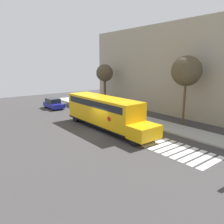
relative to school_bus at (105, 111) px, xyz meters
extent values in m
plane|color=#3A3838|center=(0.94, -1.06, -1.84)|extent=(60.00, 60.00, 0.00)
cube|color=#9E9E99|center=(0.94, 5.44, -1.77)|extent=(44.00, 3.00, 0.15)
cube|color=#9E937F|center=(0.94, 11.94, 3.95)|extent=(32.00, 4.00, 11.58)
cube|color=white|center=(6.11, 0.94, -1.84)|extent=(0.50, 3.20, 0.01)
cube|color=white|center=(6.81, 0.94, -1.84)|extent=(0.50, 3.20, 0.01)
cube|color=white|center=(7.51, 0.94, -1.84)|extent=(0.50, 3.20, 0.01)
cube|color=white|center=(8.21, 0.94, -1.84)|extent=(0.50, 3.20, 0.01)
cube|color=white|center=(8.91, 0.94, -1.84)|extent=(0.50, 3.20, 0.01)
cube|color=white|center=(9.61, 0.94, -1.84)|extent=(0.50, 3.20, 0.01)
cube|color=white|center=(10.31, 0.94, -1.84)|extent=(0.50, 3.20, 0.01)
cube|color=white|center=(11.01, 0.94, -1.84)|extent=(0.50, 3.20, 0.01)
cube|color=#EAA80F|center=(-0.35, 0.00, -0.01)|extent=(9.98, 2.50, 2.76)
cube|color=#EAA80F|center=(5.59, 0.00, -0.83)|extent=(1.89, 2.50, 1.13)
cube|color=black|center=(-0.35, 0.00, -1.31)|extent=(9.98, 2.54, 0.16)
cube|color=black|center=(-0.35, 0.00, 0.82)|extent=(9.18, 2.53, 0.64)
cylinder|color=red|center=(2.40, -1.29, -0.15)|extent=(0.44, 0.02, 0.44)
cylinder|color=black|center=(5.49, 1.08, -1.34)|extent=(1.00, 0.30, 1.00)
cylinder|color=black|center=(5.49, -1.08, -1.34)|extent=(1.00, 0.30, 1.00)
cylinder|color=black|center=(-4.14, 1.08, -1.34)|extent=(1.00, 0.30, 1.00)
cylinder|color=black|center=(-4.14, -1.08, -1.34)|extent=(1.00, 0.30, 1.00)
cube|color=navy|center=(-12.97, 0.06, -1.31)|extent=(4.00, 1.72, 0.63)
cube|color=#1E2328|center=(-13.21, 0.06, -0.66)|extent=(2.24, 1.59, 0.67)
cylinder|color=black|center=(-11.65, 0.81, -1.52)|extent=(0.64, 0.22, 0.64)
cylinder|color=black|center=(-11.65, -0.68, -1.52)|extent=(0.64, 0.22, 0.64)
cylinder|color=black|center=(-14.29, 0.81, -1.52)|extent=(0.64, 0.22, 0.64)
cylinder|color=black|center=(-14.29, -0.68, -1.52)|extent=(0.64, 0.22, 0.64)
cylinder|color=brown|center=(-10.20, 7.51, 0.35)|extent=(0.38, 0.38, 4.38)
sphere|color=#4C422D|center=(-10.20, 7.51, 3.33)|extent=(2.64, 2.64, 2.64)
cylinder|color=brown|center=(4.12, 7.67, 0.59)|extent=(0.25, 0.25, 4.87)
sphere|color=#4C422D|center=(4.12, 7.67, 3.98)|extent=(3.18, 3.18, 3.18)
camera|label=1|loc=(17.60, -12.83, 4.71)|focal=35.00mm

